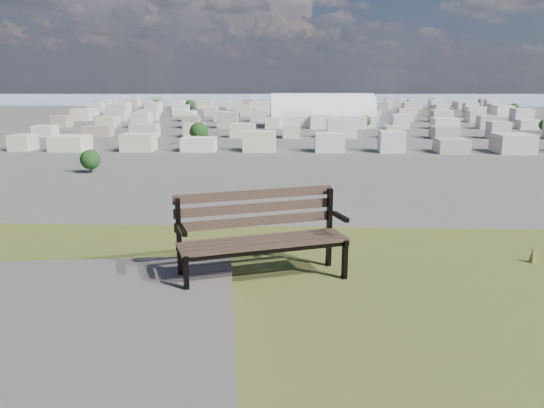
{
  "coord_description": "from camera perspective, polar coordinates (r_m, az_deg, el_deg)",
  "views": [
    {
      "loc": [
        -0.17,
        -2.3,
        26.92
      ],
      "look_at": [
        -0.45,
        4.55,
        25.3
      ],
      "focal_mm": 35.0,
      "sensor_mm": 36.0,
      "label": 1
    }
  ],
  "objects": [
    {
      "name": "far_hills",
      "position": [
        1406.54,
        -0.14,
        13.2
      ],
      "size": [
        2050.0,
        340.0,
        60.0
      ],
      "color": "#9BACC1",
      "rests_on": "ground"
    },
    {
      "name": "bay_water",
      "position": [
        902.7,
        2.4,
        11.54
      ],
      "size": [
        2400.0,
        700.0,
        0.12
      ],
      "primitive_type": "cube",
      "color": "#8EA5B4",
      "rests_on": "ground"
    },
    {
      "name": "city_blocks",
      "position": [
        397.44,
        2.4,
        9.87
      ],
      "size": [
        395.0,
        361.0,
        7.0
      ],
      "color": "beige",
      "rests_on": "ground"
    },
    {
      "name": "park_bench",
      "position": [
        5.16,
        -1.23,
        -2.92
      ],
      "size": [
        1.7,
        1.05,
        0.85
      ],
      "rotation": [
        0.0,
        0.0,
        0.35
      ],
      "color": "#402C25",
      "rests_on": "hilltop_mesa"
    },
    {
      "name": "arena",
      "position": [
        314.77,
        5.35,
        9.38
      ],
      "size": [
        61.15,
        29.18,
        25.15
      ],
      "rotation": [
        0.0,
        0.0,
        0.07
      ],
      "color": "silver",
      "rests_on": "ground"
    },
    {
      "name": "city_trees",
      "position": [
        323.13,
        -2.35,
        9.33
      ],
      "size": [
        406.52,
        387.2,
        9.98
      ],
      "color": "#38271C",
      "rests_on": "ground"
    }
  ]
}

